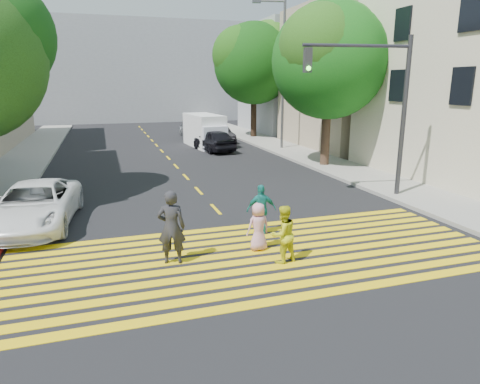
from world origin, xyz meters
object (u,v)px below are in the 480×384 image
tree_right_near (330,54)px  dark_car_parked (220,134)px  silver_car (193,129)px  pedestrian_man (171,227)px  pedestrian_extra (261,210)px  dark_car_near (214,140)px  pedestrian_child (258,227)px  white_van (205,132)px  white_sedan (35,205)px  traffic_signal (377,96)px  tree_right_far (255,59)px  pedestrian_woman (283,234)px

tree_right_near → dark_car_parked: bearing=104.0°
tree_right_near → silver_car: (-4.36, 15.91, -5.38)m
pedestrian_man → dark_car_parked: pedestrian_man is taller
pedestrian_extra → dark_car_near: 17.20m
pedestrian_man → pedestrian_child: bearing=-162.2°
white_van → white_sedan: bearing=-125.9°
dark_car_parked → traffic_signal: 19.00m
silver_car → white_van: bearing=92.3°
tree_right_near → tree_right_far: bearing=87.3°
pedestrian_man → traffic_signal: size_ratio=0.31×
pedestrian_woman → dark_car_near: size_ratio=0.35×
pedestrian_woman → silver_car: 27.74m
tree_right_far → white_van: bearing=-143.5°
silver_car → pedestrian_man: bearing=82.3°
tree_right_far → silver_car: size_ratio=1.93×
pedestrian_man → white_van: (5.75, 20.59, 0.13)m
white_van → pedestrian_extra: bearing=-103.4°
tree_right_near → white_van: 11.92m
pedestrian_extra → silver_car: pedestrian_extra is taller
pedestrian_extra → silver_car: bearing=-88.7°
tree_right_far → tree_right_near: bearing=-92.7°
pedestrian_man → white_sedan: size_ratio=0.38×
dark_car_near → traffic_signal: 14.99m
pedestrian_child → tree_right_near: bearing=-134.9°
tree_right_near → traffic_signal: (-1.60, -6.76, -1.96)m
tree_right_far → white_sedan: (-14.86, -20.11, -5.84)m
tree_right_near → dark_car_parked: (-2.95, 11.86, -5.49)m
pedestrian_extra → silver_car: 25.50m
pedestrian_extra → silver_car: (3.02, 25.32, -0.06)m
pedestrian_man → pedestrian_extra: size_ratio=1.25×
white_van → tree_right_near: bearing=-69.9°
tree_right_far → white_van: tree_right_far is taller
tree_right_near → tree_right_far: tree_right_far is taller
pedestrian_woman → white_van: size_ratio=0.30×
pedestrian_child → white_sedan: 7.58m
pedestrian_man → traffic_signal: traffic_signal is taller
traffic_signal → dark_car_near: bearing=110.3°
pedestrian_woman → white_sedan: pedestrian_woman is taller
tree_right_near → pedestrian_man: tree_right_near is taller
tree_right_near → traffic_signal: 7.22m
tree_right_near → silver_car: size_ratio=1.79×
pedestrian_extra → white_van: 19.40m
tree_right_near → dark_car_near: size_ratio=2.02×
pedestrian_man → pedestrian_child: pedestrian_man is taller
tree_right_far → white_sedan: bearing=-126.5°
pedestrian_woman → dark_car_parked: 23.96m
white_sedan → dark_car_parked: bearing=64.2°
white_sedan → dark_car_near: (9.68, 13.96, 0.04)m
tree_right_near → pedestrian_child: bearing=-126.7°
pedestrian_man → white_sedan: bearing=-35.0°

